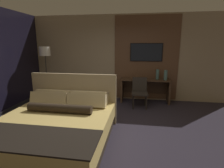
{
  "coord_description": "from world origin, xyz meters",
  "views": [
    {
      "loc": [
        0.64,
        -3.29,
        1.83
      ],
      "look_at": [
        -0.03,
        0.92,
        0.87
      ],
      "focal_mm": 28.0,
      "sensor_mm": 36.0,
      "label": 1
    }
  ],
  "objects": [
    {
      "name": "floor_lamp",
      "position": [
        -2.3,
        1.85,
        1.5
      ],
      "size": [
        0.34,
        0.34,
        1.78
      ],
      "color": "#282623",
      "rests_on": "ground_plane"
    },
    {
      "name": "desk",
      "position": [
        0.84,
        2.32,
        0.51
      ],
      "size": [
        1.55,
        0.5,
        0.76
      ],
      "color": "#422D1E",
      "rests_on": "ground_plane"
    },
    {
      "name": "desk_chair",
      "position": [
        0.66,
        1.82,
        0.52
      ],
      "size": [
        0.49,
        0.49,
        0.88
      ],
      "rotation": [
        0.0,
        0.0,
        0.06
      ],
      "color": "#28231E",
      "rests_on": "ground_plane"
    },
    {
      "name": "book",
      "position": [
        0.6,
        2.29,
        0.78
      ],
      "size": [
        0.26,
        0.21,
        0.03
      ],
      "color": "navy",
      "rests_on": "desk"
    },
    {
      "name": "wall_back_tv_panel",
      "position": [
        0.1,
        2.59,
        1.4
      ],
      "size": [
        7.2,
        0.09,
        2.8
      ],
      "color": "tan",
      "rests_on": "ground_plane"
    },
    {
      "name": "ground_plane",
      "position": [
        0.0,
        0.0,
        0.0
      ],
      "size": [
        16.0,
        16.0,
        0.0
      ],
      "primitive_type": "plane",
      "color": "#28232D"
    },
    {
      "name": "vase_short",
      "position": [
        1.44,
        2.22,
        0.92
      ],
      "size": [
        0.1,
        0.1,
        0.31
      ],
      "color": "#4C706B",
      "rests_on": "desk"
    },
    {
      "name": "bed",
      "position": [
        -0.89,
        -0.43,
        0.32
      ],
      "size": [
        2.04,
        2.17,
        1.18
      ],
      "color": "#33281E",
      "rests_on": "ground_plane"
    },
    {
      "name": "tv",
      "position": [
        0.84,
        2.52,
        1.6
      ],
      "size": [
        1.03,
        0.04,
        0.58
      ],
      "color": "black"
    },
    {
      "name": "vase_tall",
      "position": [
        1.21,
        2.33,
        0.92
      ],
      "size": [
        0.1,
        0.1,
        0.31
      ],
      "color": "#4C706B",
      "rests_on": "desk"
    }
  ]
}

